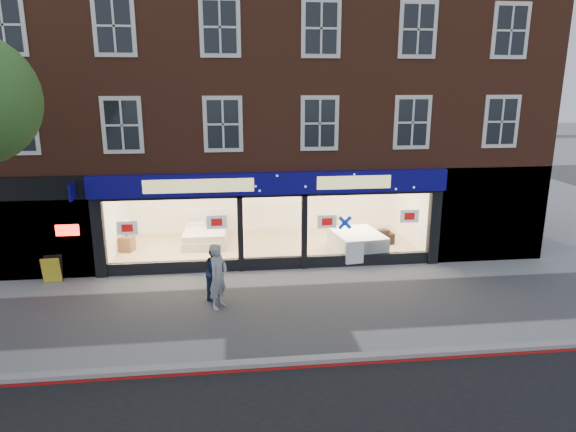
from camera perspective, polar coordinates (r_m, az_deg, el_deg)
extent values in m
plane|color=gray|center=(14.42, -0.61, -10.16)|extent=(120.00, 120.00, 0.00)
cube|color=#8C0A07|center=(11.70, 1.07, -16.49)|extent=(60.00, 0.10, 0.01)
cube|color=gray|center=(11.84, 0.94, -15.77)|extent=(60.00, 0.25, 0.12)
cube|color=tan|center=(19.27, -2.28, -3.48)|extent=(11.00, 4.50, 0.10)
cube|color=brown|center=(20.06, -2.88, 16.37)|extent=(19.00, 8.00, 6.70)
cube|color=#0B0769|center=(16.25, -1.72, 3.66)|extent=(11.40, 0.28, 0.70)
cube|color=black|center=(17.18, -1.71, -5.25)|extent=(11.00, 0.18, 0.40)
cube|color=black|center=(17.25, -20.26, -2.26)|extent=(0.35, 0.30, 2.60)
cube|color=black|center=(18.11, 15.88, -1.12)|extent=(0.35, 0.30, 2.60)
cube|color=white|center=(16.77, -12.86, -1.64)|extent=(4.20, 0.02, 2.10)
cube|color=white|center=(17.29, 9.07, -0.95)|extent=(4.20, 0.02, 2.10)
cube|color=white|center=(17.04, -1.79, -2.05)|extent=(1.80, 0.02, 2.10)
cube|color=silver|center=(21.10, -2.79, 1.65)|extent=(11.00, 0.20, 2.60)
cube|color=#FFEAC6|center=(18.64, -2.36, 3.99)|extent=(11.00, 4.50, 0.12)
cube|color=black|center=(18.01, -26.69, -1.08)|extent=(3.80, 0.60, 3.30)
cube|color=#FF140C|center=(17.32, -23.32, -1.46)|extent=(0.70, 0.04, 0.35)
cube|color=black|center=(19.00, 21.37, 0.25)|extent=(4.00, 0.40, 3.30)
cube|color=beige|center=(19.62, -9.19, -2.67)|extent=(1.66, 1.93, 0.33)
cube|color=beige|center=(19.54, -9.22, -1.87)|extent=(1.59, 1.86, 0.24)
cube|color=beige|center=(20.47, -9.06, -0.75)|extent=(1.69, 0.16, 1.14)
cube|color=beige|center=(20.17, -10.12, -0.87)|extent=(0.62, 0.32, 0.11)
cube|color=beige|center=(20.12, -8.11, -0.82)|extent=(0.62, 0.32, 0.11)
cube|color=brown|center=(19.49, -17.43, -2.95)|extent=(0.56, 0.56, 0.55)
cube|color=white|center=(18.53, 7.65, -3.77)|extent=(1.85, 2.20, 0.26)
cube|color=white|center=(18.45, 7.67, -3.00)|extent=(1.85, 2.20, 0.26)
cube|color=white|center=(18.37, 7.70, -2.22)|extent=(1.85, 2.20, 0.26)
imported|color=black|center=(19.65, 8.57, -2.19)|extent=(2.15, 1.01, 0.61)
cube|color=yellow|center=(17.58, -24.72, -5.41)|extent=(0.58, 0.40, 0.84)
imported|color=#929398|center=(14.22, -7.76, -6.65)|extent=(0.74, 0.80, 1.83)
imported|color=#182045|center=(14.90, -7.99, -6.15)|extent=(0.86, 0.95, 1.59)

